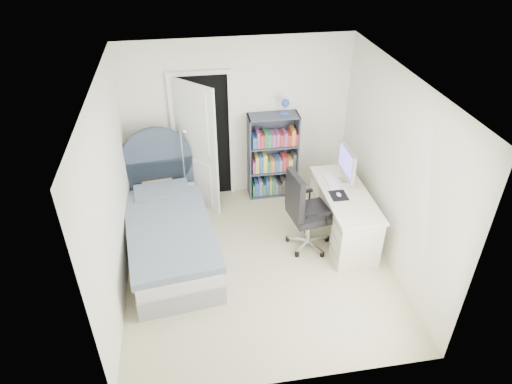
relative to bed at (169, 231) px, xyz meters
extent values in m
cube|color=tan|center=(1.14, -0.46, -0.34)|extent=(3.40, 3.60, 0.05)
cube|color=white|center=(1.14, -0.46, 2.21)|extent=(3.40, 3.60, 0.05)
cube|color=white|center=(1.14, 1.37, 0.94)|extent=(3.40, 0.05, 2.50)
cube|color=white|center=(1.14, -2.28, 0.94)|extent=(3.40, 0.05, 2.50)
cube|color=white|center=(-0.58, -0.46, 0.94)|extent=(0.05, 3.60, 2.50)
cube|color=white|center=(2.87, -0.46, 0.94)|extent=(0.05, 3.60, 2.50)
cube|color=black|center=(0.59, 1.34, 0.69)|extent=(0.80, 0.01, 2.00)
cube|color=white|center=(0.16, 1.31, 0.69)|extent=(0.06, 0.06, 2.00)
cube|color=white|center=(1.02, 1.31, 0.69)|extent=(0.06, 0.06, 2.00)
cube|color=white|center=(0.59, 1.31, 1.72)|extent=(0.92, 0.06, 0.06)
cube|color=white|center=(0.47, 1.02, 0.69)|extent=(0.58, 0.61, 2.00)
cube|color=gray|center=(0.01, -0.11, -0.17)|extent=(1.28, 2.28, 0.28)
cube|color=silver|center=(0.01, -0.11, 0.05)|extent=(1.25, 2.23, 0.17)
cube|color=slate|center=(0.03, -0.22, 0.18)|extent=(1.28, 1.96, 0.11)
cube|color=slate|center=(-0.08, 0.67, 0.20)|extent=(0.82, 0.52, 0.13)
cube|color=#364354|center=(-0.12, 1.01, 0.12)|extent=(1.03, 0.18, 0.87)
cylinder|color=#364354|center=(-0.12, 1.01, 0.56)|extent=(1.03, 0.18, 1.03)
cylinder|color=#D6B283|center=(-0.34, 0.93, -0.04)|extent=(0.04, 0.04, 0.55)
cylinder|color=#D6B283|center=(-0.34, 1.31, -0.04)|extent=(0.04, 0.04, 0.55)
cylinder|color=#D6B283|center=(0.04, 0.93, -0.04)|extent=(0.04, 0.04, 0.55)
cylinder|color=#D6B283|center=(0.04, 1.31, -0.04)|extent=(0.04, 0.04, 0.55)
cube|color=#D6B283|center=(-0.15, 1.12, 0.22)|extent=(0.44, 0.44, 0.03)
cube|color=#D6B283|center=(-0.15, 1.12, -0.12)|extent=(0.40, 0.40, 0.02)
cube|color=#B24C33|center=(-0.21, 1.12, 0.25)|extent=(0.18, 0.24, 0.03)
cube|color=#3F598C|center=(-0.21, 1.12, 0.28)|extent=(0.16, 0.23, 0.03)
cube|color=#D8CC7F|center=(-0.21, 1.12, 0.31)|extent=(0.15, 0.22, 0.03)
cylinder|color=silver|center=(0.27, 0.93, -0.30)|extent=(0.20, 0.20, 0.02)
cylinder|color=silver|center=(0.27, 0.93, 0.38)|extent=(0.02, 0.02, 1.37)
sphere|color=silver|center=(0.32, 0.89, 1.04)|extent=(0.08, 0.08, 0.08)
cube|color=#3E4555|center=(1.27, 1.18, 0.37)|extent=(0.02, 0.33, 1.37)
cube|color=#3E4555|center=(2.02, 1.18, 0.37)|extent=(0.02, 0.33, 1.37)
cube|color=#3E4555|center=(1.65, 1.18, 1.05)|extent=(0.77, 0.33, 0.02)
cube|color=#3E4555|center=(1.65, 1.18, -0.30)|extent=(0.77, 0.33, 0.02)
cube|color=#3E4555|center=(1.65, 1.34, 0.37)|extent=(0.77, 0.01, 1.37)
cube|color=#3E4555|center=(1.65, 1.18, 0.13)|extent=(0.73, 0.31, 0.02)
cube|color=#3E4555|center=(1.65, 1.18, 0.56)|extent=(0.73, 0.31, 0.02)
cylinder|color=#2947B3|center=(1.81, 1.18, 1.07)|extent=(0.13, 0.13, 0.02)
cylinder|color=silver|center=(1.81, 1.18, 1.16)|extent=(0.02, 0.02, 0.18)
sphere|color=#2947B3|center=(1.81, 1.15, 1.26)|extent=(0.12, 0.12, 0.12)
cube|color=#337F4C|center=(1.33, 1.16, -0.19)|extent=(0.03, 0.23, 0.19)
cube|color=#335999|center=(1.38, 1.16, -0.17)|extent=(0.06, 0.23, 0.23)
cube|color=#7F72B2|center=(1.44, 1.16, -0.15)|extent=(0.05, 0.23, 0.26)
cube|color=#337F4C|center=(1.50, 1.16, -0.18)|extent=(0.05, 0.23, 0.20)
cube|color=#335999|center=(1.56, 1.16, -0.15)|extent=(0.06, 0.23, 0.26)
cube|color=#D8BF4C|center=(1.61, 1.16, -0.14)|extent=(0.03, 0.23, 0.28)
cube|color=#337F4C|center=(1.65, 1.16, -0.15)|extent=(0.05, 0.23, 0.26)
cube|color=#7F72B2|center=(1.70, 1.16, -0.18)|extent=(0.04, 0.23, 0.20)
cube|color=#3F3F3F|center=(1.76, 1.16, -0.19)|extent=(0.06, 0.23, 0.18)
cube|color=#3F3F3F|center=(1.81, 1.16, -0.16)|extent=(0.04, 0.23, 0.24)
cube|color=orange|center=(1.86, 1.16, -0.19)|extent=(0.05, 0.23, 0.19)
cube|color=#994C7F|center=(1.92, 1.16, -0.14)|extent=(0.06, 0.23, 0.29)
cube|color=#335999|center=(1.99, 1.16, -0.19)|extent=(0.05, 0.23, 0.18)
cube|color=#994C7F|center=(1.33, 1.16, 0.25)|extent=(0.04, 0.23, 0.20)
cube|color=#D8BF4C|center=(1.39, 1.16, 0.28)|extent=(0.05, 0.23, 0.27)
cube|color=#335999|center=(1.45, 1.16, 0.28)|extent=(0.05, 0.23, 0.28)
cube|color=#D8BF4C|center=(1.51, 1.16, 0.29)|extent=(0.06, 0.23, 0.30)
cube|color=#337F4C|center=(1.57, 1.16, 0.24)|extent=(0.05, 0.23, 0.19)
cube|color=orange|center=(1.63, 1.16, 0.24)|extent=(0.06, 0.23, 0.19)
cube|color=#335999|center=(1.70, 1.16, 0.25)|extent=(0.06, 0.23, 0.20)
cube|color=#7F72B2|center=(1.75, 1.16, 0.24)|extent=(0.05, 0.23, 0.19)
cube|color=#B23333|center=(1.81, 1.16, 0.26)|extent=(0.06, 0.23, 0.24)
cube|color=#B23333|center=(1.86, 1.16, 0.27)|extent=(0.03, 0.23, 0.24)
cube|color=#D8BF4C|center=(1.92, 1.16, 0.24)|extent=(0.06, 0.23, 0.20)
cube|color=#3F3F3F|center=(1.98, 1.16, 0.28)|extent=(0.05, 0.23, 0.27)
cube|color=#335999|center=(1.34, 1.16, 0.67)|extent=(0.06, 0.23, 0.18)
cube|color=#994C7F|center=(1.40, 1.16, 0.71)|extent=(0.04, 0.23, 0.25)
cube|color=#B23333|center=(1.46, 1.16, 0.69)|extent=(0.06, 0.23, 0.20)
cube|color=#337F4C|center=(1.52, 1.16, 0.70)|extent=(0.04, 0.23, 0.24)
cube|color=#337F4C|center=(1.57, 1.16, 0.69)|extent=(0.06, 0.23, 0.22)
cube|color=#994C7F|center=(1.64, 1.16, 0.69)|extent=(0.06, 0.23, 0.20)
cube|color=#994C7F|center=(1.70, 1.16, 0.69)|extent=(0.05, 0.23, 0.21)
cube|color=#B23333|center=(1.76, 1.16, 0.68)|extent=(0.06, 0.23, 0.19)
cube|color=#994C7F|center=(1.82, 1.16, 0.69)|extent=(0.05, 0.23, 0.21)
cube|color=#B23333|center=(1.88, 1.16, 0.67)|extent=(0.05, 0.23, 0.18)
cube|color=orange|center=(1.94, 1.16, 0.71)|extent=(0.06, 0.23, 0.26)
cube|color=#B23333|center=(2.01, 1.16, 0.68)|extent=(0.06, 0.23, 0.19)
cube|color=beige|center=(2.41, -0.09, 0.41)|extent=(0.61, 1.52, 0.03)
cube|color=beige|center=(2.41, -0.63, 0.04)|extent=(0.56, 0.40, 0.71)
cube|color=beige|center=(2.41, 0.45, 0.04)|extent=(0.56, 0.40, 0.71)
cube|color=silver|center=(2.51, 0.21, 0.43)|extent=(0.16, 0.16, 0.01)
cube|color=silver|center=(2.54, 0.21, 0.55)|extent=(0.03, 0.06, 0.22)
cube|color=silver|center=(2.49, 0.21, 0.73)|extent=(0.04, 0.57, 0.40)
cube|color=#6555CF|center=(2.47, 0.21, 0.75)|extent=(0.00, 0.51, 0.32)
cube|color=white|center=(2.29, 0.21, 0.43)|extent=(0.13, 0.40, 0.02)
cube|color=black|center=(2.29, -0.14, 0.43)|extent=(0.22, 0.26, 0.00)
ellipsoid|color=white|center=(2.29, -0.14, 0.44)|extent=(0.06, 0.10, 0.03)
cube|color=silver|center=(2.04, -0.19, -0.25)|extent=(0.31, 0.09, 0.03)
cylinder|color=black|center=(2.18, -0.17, -0.28)|extent=(0.07, 0.07, 0.07)
cube|color=silver|center=(1.91, -0.07, -0.25)|extent=(0.09, 0.31, 0.03)
cylinder|color=black|center=(1.94, 0.07, -0.28)|extent=(0.07, 0.07, 0.07)
cube|color=silver|center=(1.76, -0.15, -0.25)|extent=(0.29, 0.18, 0.03)
cylinder|color=black|center=(1.63, -0.08, -0.28)|extent=(0.07, 0.07, 0.07)
cube|color=silver|center=(1.79, -0.32, -0.25)|extent=(0.25, 0.24, 0.03)
cylinder|color=black|center=(1.68, -0.42, -0.28)|extent=(0.07, 0.07, 0.07)
cube|color=silver|center=(1.96, -0.35, -0.25)|extent=(0.18, 0.29, 0.03)
cylinder|color=black|center=(2.02, -0.48, -0.28)|extent=(0.07, 0.07, 0.07)
cylinder|color=silver|center=(1.89, -0.22, -0.02)|extent=(0.06, 0.06, 0.46)
cube|color=black|center=(1.89, -0.22, 0.23)|extent=(0.59, 0.59, 0.10)
cube|color=black|center=(1.66, -0.25, 0.58)|extent=(0.15, 0.48, 0.60)
cube|color=black|center=(1.91, -0.50, 0.40)|extent=(0.33, 0.09, 0.03)
cube|color=black|center=(1.83, 0.06, 0.40)|extent=(0.33, 0.09, 0.03)
camera|label=1|loc=(0.37, -4.96, 3.83)|focal=32.00mm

